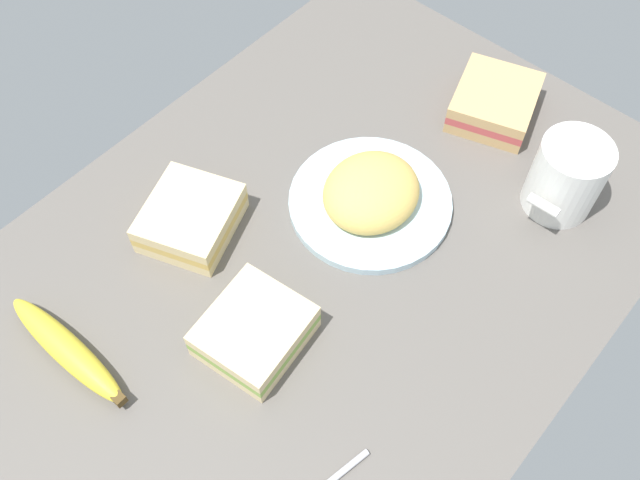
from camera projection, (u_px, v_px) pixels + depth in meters
tabletop at (320, 257)px, 84.65cm from camera, size 90.00×64.00×2.00cm
plate_of_food at (372, 197)px, 85.88cm from camera, size 20.59×20.59×6.26cm
coffee_mug_black at (567, 176)px, 83.51cm from camera, size 10.95×8.70×10.25cm
sandwich_main at (191, 218)px, 83.92cm from camera, size 14.21×13.56×4.40cm
sandwich_side at (255, 331)px, 75.86cm from camera, size 12.35×11.38×4.40cm
sandwich_extra at (494, 102)px, 94.17cm from camera, size 14.32×13.59×4.40cm
banana at (67, 349)px, 75.33cm from camera, size 3.57×18.60×3.23cm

